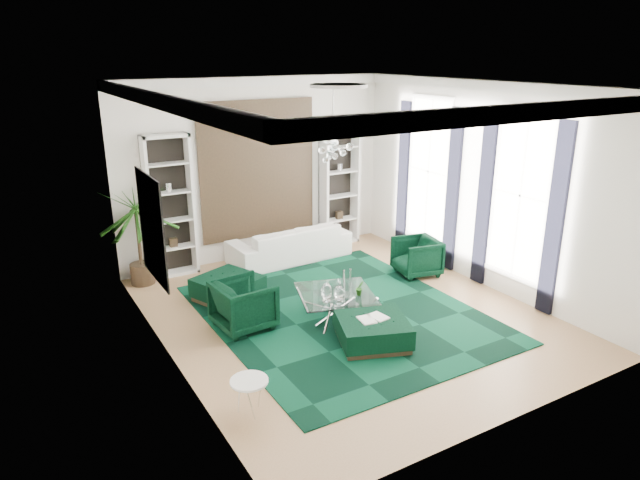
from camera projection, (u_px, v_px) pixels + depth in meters
floor at (346, 314)px, 9.76m from camera, size 6.00×7.00×0.02m
ceiling at (349, 84)px, 8.55m from camera, size 6.00×7.00×0.02m
wall_back at (257, 169)px, 12.03m from camera, size 6.00×0.02×3.80m
wall_front at (521, 278)px, 6.29m from camera, size 6.00×0.02×3.80m
wall_left at (161, 236)px, 7.71m from camera, size 0.02×7.00×3.80m
wall_right at (483, 185)px, 10.61m from camera, size 0.02×7.00×3.80m
crown_molding at (349, 92)px, 8.59m from camera, size 6.00×7.00×0.18m
ceiling_medallion at (339, 86)px, 8.81m from camera, size 0.90×0.90×0.05m
tapestry at (258, 170)px, 11.99m from camera, size 2.50×0.06×2.80m
shelving_left at (170, 207)px, 11.08m from camera, size 0.90×0.38×2.80m
shelving_right at (339, 184)px, 12.96m from camera, size 0.90×0.38×2.80m
painting at (153, 228)px, 8.24m from camera, size 0.04×1.30×1.60m
window_near at (520, 196)px, 9.86m from camera, size 0.03×1.10×2.90m
curtain_near_a at (555, 221)px, 9.29m from camera, size 0.07×0.30×3.25m
curtain_near_b at (484, 200)px, 10.56m from camera, size 0.07×0.30×3.25m
window_far at (429, 171)px, 11.82m from camera, size 0.03×1.10×2.90m
curtain_far_a at (453, 191)px, 11.25m from camera, size 0.07×0.30×3.25m
curtain_far_b at (403, 177)px, 12.52m from camera, size 0.07×0.30×3.25m
rug at (341, 313)px, 9.76m from camera, size 4.20×5.00×0.02m
sofa at (290, 243)px, 12.17m from camera, size 2.63×1.11×0.76m
armchair_left at (244, 305)px, 9.17m from camera, size 0.96×0.94×0.81m
armchair_right at (417, 257)px, 11.38m from camera, size 0.96×0.94×0.75m
coffee_table at (336, 305)px, 9.62m from camera, size 1.55×1.55×0.42m
ottoman_side at (228, 289)px, 10.23m from camera, size 1.29×1.29×0.44m
ottoman_front at (372, 331)px, 8.72m from camera, size 1.33×1.33×0.41m
book at (373, 318)px, 8.65m from camera, size 0.45×0.30×0.03m
side_table at (250, 397)px, 7.03m from camera, size 0.54×0.54×0.46m
palm at (137, 223)px, 10.65m from camera, size 1.71×1.71×2.43m
chandelier at (333, 143)px, 9.33m from camera, size 0.81×0.81×0.68m
table_plant at (360, 288)px, 9.45m from camera, size 0.15×0.12×0.25m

